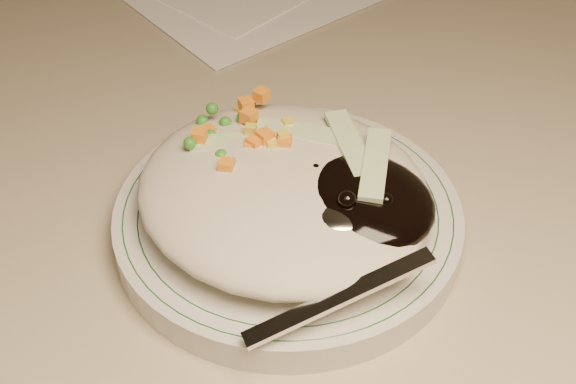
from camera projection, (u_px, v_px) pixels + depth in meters
The scene contains 4 objects.
desk at pixel (435, 312), 0.74m from camera, with size 1.40×0.70×0.74m.
plate at pixel (288, 221), 0.53m from camera, with size 0.23×0.23×0.02m, color silver.
plate_rim at pixel (288, 210), 0.52m from camera, with size 0.22×0.22×0.00m.
meal at pixel (293, 189), 0.51m from camera, with size 0.21×0.19×0.05m.
Camera 1 is at (0.17, 0.91, 1.12)m, focal length 50.00 mm.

